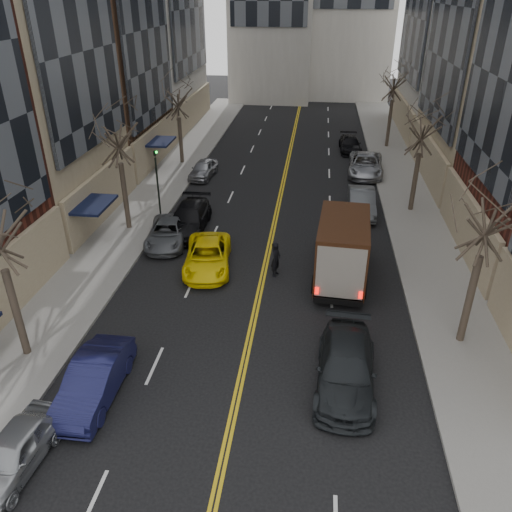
% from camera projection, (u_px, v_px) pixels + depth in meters
% --- Properties ---
extents(sidewalk_left, '(4.00, 66.00, 0.15)m').
position_uv_depth(sidewalk_left, '(159.00, 188.00, 36.83)').
color(sidewalk_left, slate).
rests_on(sidewalk_left, ground).
extents(sidewalk_right, '(4.00, 66.00, 0.15)m').
position_uv_depth(sidewalk_right, '(409.00, 199.00, 34.90)').
color(sidewalk_right, slate).
rests_on(sidewalk_right, ground).
extents(tree_lf_mid, '(3.20, 3.20, 8.91)m').
position_uv_depth(tree_lf_mid, '(115.00, 121.00, 27.59)').
color(tree_lf_mid, '#382D23').
rests_on(tree_lf_mid, sidewalk_left).
extents(tree_lf_far, '(3.20, 3.20, 8.12)m').
position_uv_depth(tree_lf_far, '(177.00, 90.00, 39.21)').
color(tree_lf_far, '#382D23').
rests_on(tree_lf_far, sidewalk_left).
extents(tree_rt_near, '(3.20, 3.20, 8.71)m').
position_uv_depth(tree_rt_near, '(494.00, 199.00, 17.92)').
color(tree_rt_near, '#382D23').
rests_on(tree_rt_near, sidewalk_right).
extents(tree_rt_mid, '(3.20, 3.20, 8.32)m').
position_uv_depth(tree_rt_mid, '(425.00, 118.00, 30.27)').
color(tree_rt_mid, '#382D23').
rests_on(tree_rt_mid, sidewalk_right).
extents(tree_rt_far, '(3.20, 3.20, 9.11)m').
position_uv_depth(tree_rt_far, '(396.00, 71.00, 43.09)').
color(tree_rt_far, '#382D23').
rests_on(tree_rt_far, sidewalk_right).
extents(traffic_signal, '(0.29, 0.26, 4.70)m').
position_uv_depth(traffic_signal, '(157.00, 176.00, 30.99)').
color(traffic_signal, black).
rests_on(traffic_signal, sidewalk_left).
extents(ups_truck, '(2.90, 6.43, 3.44)m').
position_uv_depth(ups_truck, '(342.00, 248.00, 24.81)').
color(ups_truck, black).
rests_on(ups_truck, ground).
extents(observer_sedan, '(2.44, 5.43, 1.54)m').
position_uv_depth(observer_sedan, '(346.00, 368.00, 18.43)').
color(observer_sedan, black).
rests_on(observer_sedan, ground).
extents(taxi, '(2.97, 5.29, 1.40)m').
position_uv_depth(taxi, '(208.00, 256.00, 26.21)').
color(taxi, yellow).
rests_on(taxi, ground).
extents(pedestrian, '(0.62, 0.78, 1.87)m').
position_uv_depth(pedestrian, '(276.00, 259.00, 25.42)').
color(pedestrian, black).
rests_on(pedestrian, ground).
extents(parked_lf_a, '(1.87, 3.99, 1.32)m').
position_uv_depth(parked_lf_a, '(14.00, 452.00, 15.24)').
color(parked_lf_a, '#A3A7AB').
rests_on(parked_lf_a, ground).
extents(parked_lf_b, '(1.60, 4.56, 1.50)m').
position_uv_depth(parked_lf_b, '(94.00, 380.00, 17.89)').
color(parked_lf_b, '#13143C').
rests_on(parked_lf_b, ground).
extents(parked_lf_c, '(2.69, 4.87, 1.29)m').
position_uv_depth(parked_lf_c, '(167.00, 233.00, 28.81)').
color(parked_lf_c, '#54575D').
rests_on(parked_lf_c, ground).
extents(parked_lf_d, '(2.26, 5.34, 1.54)m').
position_uv_depth(parked_lf_d, '(189.00, 219.00, 30.27)').
color(parked_lf_d, black).
rests_on(parked_lf_d, ground).
extents(parked_lf_e, '(1.96, 4.01, 1.32)m').
position_uv_depth(parked_lf_e, '(203.00, 169.00, 38.79)').
color(parked_lf_e, '#9C9EA3').
rests_on(parked_lf_e, ground).
extents(parked_rt_a, '(1.64, 4.70, 1.55)m').
position_uv_depth(parked_rt_a, '(362.00, 202.00, 32.58)').
color(parked_rt_a, '#464A4D').
rests_on(parked_rt_a, ground).
extents(parked_rt_b, '(2.97, 5.80, 1.57)m').
position_uv_depth(parked_rt_b, '(366.00, 165.00, 39.37)').
color(parked_rt_b, '#A3A5AA').
rests_on(parked_rt_b, ground).
extents(parked_rt_c, '(2.01, 4.54, 1.30)m').
position_uv_depth(parked_rt_c, '(350.00, 144.00, 44.93)').
color(parked_rt_c, black).
rests_on(parked_rt_c, ground).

